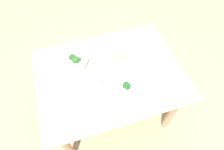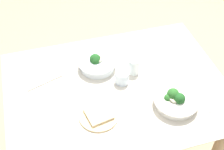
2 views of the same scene
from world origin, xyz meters
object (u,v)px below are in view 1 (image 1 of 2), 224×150
Objects in this scene: broccoli_bowl_near at (125,87)px; napkin_folded_upper at (163,80)px; broccoli_bowl_far at (75,61)px; table_knife_left at (60,95)px; water_glass_center at (106,76)px; fork_by_near_bowl at (52,60)px; bread_side_plate at (120,55)px; fork_by_far_bowl at (108,45)px; water_glass_side at (98,83)px.

napkin_folded_upper is (0.34, -0.01, -0.03)m from broccoli_bowl_near.
broccoli_bowl_far is 1.12× the size of napkin_folded_upper.
broccoli_bowl_far reaches higher than napkin_folded_upper.
napkin_folded_upper is (0.87, -0.13, 0.00)m from table_knife_left.
napkin_folded_upper is (0.46, -0.17, -0.04)m from water_glass_center.
broccoli_bowl_near is 0.73m from fork_by_near_bowl.
bread_side_plate is at bearing 77.08° from broccoli_bowl_near.
fork_by_far_bowl is at bearing -109.41° from table_knife_left.
broccoli_bowl_far reaches higher than table_knife_left.
napkin_folded_upper is (0.55, -0.11, -0.05)m from water_glass_side.
fork_by_far_bowl is (0.35, 0.12, -0.03)m from broccoli_bowl_far.
fork_by_near_bowl is at bearing 140.29° from water_glass_center.
water_glass_side is at bearing -22.33° from fork_by_far_bowl.
broccoli_bowl_near reaches higher than table_knife_left.
water_glass_side is 0.48m from fork_by_far_bowl.
napkin_folded_upper reaches higher than table_knife_left.
fork_by_near_bowl and table_knife_left have the same top height.
fork_by_far_bowl is at bearing 62.82° from water_glass_side.
fork_by_near_bowl is at bearing -83.22° from fork_by_far_bowl.
broccoli_bowl_near is 1.06× the size of napkin_folded_upper.
napkin_folded_upper is at bearing -55.64° from bread_side_plate.
bread_side_plate is at bearing -124.19° from table_knife_left.
napkin_folded_upper is (0.26, -0.38, -0.01)m from bread_side_plate.
bread_side_plate is at bearing 28.73° from fork_by_far_bowl.
water_glass_center is at bearing 145.12° from fork_by_near_bowl.
fork_by_near_bowl is at bearing 149.29° from napkin_folded_upper.
water_glass_center is at bearing -47.59° from broccoli_bowl_far.
water_glass_side is (-0.09, -0.06, 0.01)m from water_glass_center.
broccoli_bowl_near is at bearing -54.99° from water_glass_center.
water_glass_side is (-0.20, 0.10, 0.01)m from broccoli_bowl_near.
broccoli_bowl_far is 1.06× the size of broccoli_bowl_near.
water_glass_side is 0.32m from table_knife_left.
fork_by_far_bowl and table_knife_left have the same top height.
broccoli_bowl_far is 0.22m from fork_by_near_bowl.
broccoli_bowl_near is 0.53m from table_knife_left.
broccoli_bowl_near is at bearing -50.29° from broccoli_bowl_far.
water_glass_center reaches higher than bread_side_plate.
broccoli_bowl_far is 0.33m from water_glass_side.
broccoli_bowl_near is at bearing -25.98° from water_glass_side.
broccoli_bowl_far is at bearing 174.85° from bread_side_plate.
table_knife_left is (-0.32, 0.02, -0.05)m from water_glass_side.
fork_by_far_bowl is 0.50× the size of table_knife_left.
broccoli_bowl_far is 1.14× the size of table_knife_left.
bread_side_plate is (0.08, 0.37, -0.03)m from broccoli_bowl_near.
bread_side_plate reaches higher than table_knife_left.
fork_by_far_bowl is (0.01, 0.53, -0.03)m from broccoli_bowl_near.
water_glass_side is (0.13, -0.31, 0.01)m from broccoli_bowl_far.
broccoli_bowl_far reaches higher than bread_side_plate.
bread_side_plate is 0.98× the size of table_knife_left.
water_glass_side reaches higher than table_knife_left.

